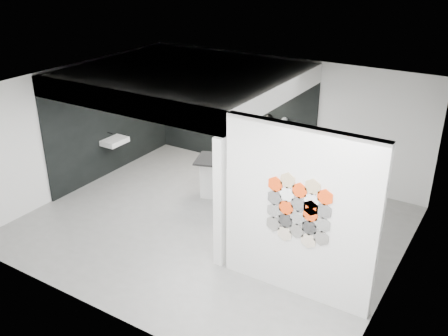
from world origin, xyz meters
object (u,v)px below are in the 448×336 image
Objects in this scene: partition_panel at (299,214)px; glass_vase at (285,120)px; bottle_dark at (219,107)px; utensil_cup at (208,106)px; wall_basin at (115,141)px; stockpot at (193,102)px; kitchen_island at (236,178)px; kettle at (269,117)px; glass_bowl at (284,121)px.

partition_panel reaches higher than glass_vase.
utensil_cup is at bearing 180.00° from bottle_dark.
wall_basin is at bearing -148.65° from glass_vase.
stockpot is 1.66× the size of glass_vase.
kitchen_island is at bearing -47.89° from bottle_dark.
stockpot is at bearing 68.57° from wall_basin.
partition_panel reaches higher than kitchen_island.
wall_basin is 3.01× the size of stockpot.
partition_panel reaches higher than wall_basin.
kettle is 1.86× the size of utensil_cup.
glass_vase is at bearing 0.00° from utensil_cup.
glass_vase is (0.36, 1.56, 0.92)m from kitchen_island.
wall_basin is 4.00m from glass_vase.
utensil_cup is (0.45, 0.00, -0.04)m from stockpot.
glass_vase is at bearing 0.00° from glass_bowl.
bottle_dark is at bearing 180.00° from glass_vase.
utensil_cup is (-1.76, 1.56, 0.91)m from kitchen_island.
partition_panel reaches higher than bottle_dark.
bottle_dark reaches higher than glass_vase.
kettle is at bearing 0.00° from utensil_cup.
bottle_dark is (-1.78, 0.00, 0.03)m from glass_bowl.
bottle_dark is (1.61, 2.07, 0.55)m from wall_basin.
wall_basin is at bearing -128.03° from bottle_dark.
kettle is at bearing 73.24° from kitchen_island.
bottle_dark is (-3.85, 3.87, -0.00)m from partition_panel.
wall_basin is 5.01× the size of glass_vase.
stockpot is at bearing 180.00° from glass_vase.
partition_panel is 18.36× the size of bottle_dark.
stockpot is (-2.22, 1.56, 0.94)m from kitchen_island.
glass_bowl is at bearing 31.35° from wall_basin.
glass_bowl is (0.36, 1.56, 0.91)m from kitchen_island.
kitchen_island is 2.87m from stockpot.
glass_bowl is (0.41, 0.00, -0.02)m from kettle.
stockpot is 1.43× the size of glass_bowl.
kettle reaches higher than wall_basin.
glass_vase is (0.00, 0.00, 0.01)m from glass_bowl.
bottle_dark is 1.71× the size of utensil_cup.
bottle_dark is at bearing 134.89° from partition_panel.
utensil_cup is (-1.72, 0.00, -0.03)m from kettle.
bottle_dark is 0.35m from utensil_cup.
glass_vase is at bearing 22.74° from kettle.
bottle_dark is at bearing -157.26° from kettle.
stockpot is (-4.65, 3.87, 0.00)m from partition_panel.
glass_bowl is at bearing 58.43° from kitchen_island.
utensil_cup is (1.26, 2.07, 0.51)m from wall_basin.
wall_basin is 0.33× the size of kitchen_island.
stockpot is 2.24× the size of utensil_cup.
partition_panel is 4.60m from kettle.
glass_bowl is (-2.08, 3.87, -0.03)m from partition_panel.
stockpot is at bearing 180.00° from glass_bowl.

